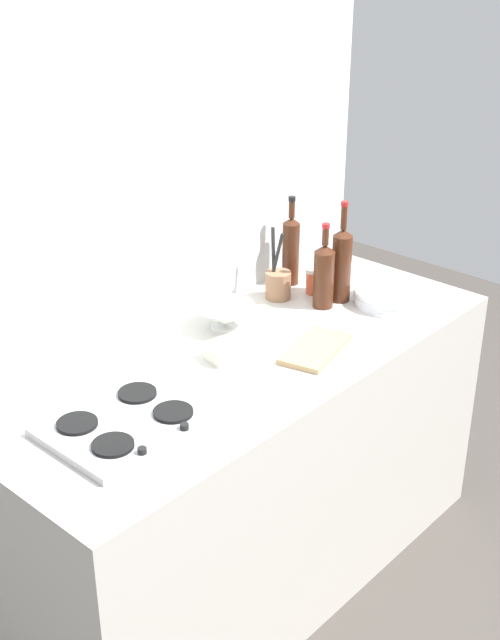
# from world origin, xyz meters

# --- Properties ---
(ground_plane) EXTENTS (6.00, 6.00, 0.00)m
(ground_plane) POSITION_xyz_m (0.00, 0.00, 0.00)
(ground_plane) COLOR #47423D
(ground_plane) RESTS_ON ground
(counter_block) EXTENTS (1.80, 0.70, 0.90)m
(counter_block) POSITION_xyz_m (0.00, 0.00, 0.45)
(counter_block) COLOR beige
(counter_block) RESTS_ON ground
(backsplash_panel) EXTENTS (1.90, 0.06, 2.51)m
(backsplash_panel) POSITION_xyz_m (0.00, 0.38, 1.26)
(backsplash_panel) COLOR silver
(backsplash_panel) RESTS_ON ground
(stovetop_hob) EXTENTS (0.42, 0.33, 0.04)m
(stovetop_hob) POSITION_xyz_m (-0.53, -0.03, 0.91)
(stovetop_hob) COLOR #B2B2B7
(stovetop_hob) RESTS_ON counter_block
(plate_stack) EXTENTS (0.26, 0.26, 0.06)m
(plate_stack) POSITION_xyz_m (0.62, -0.11, 0.93)
(plate_stack) COLOR white
(plate_stack) RESTS_ON counter_block
(wine_bottle_leftmost) EXTENTS (0.06, 0.06, 0.34)m
(wine_bottle_leftmost) POSITION_xyz_m (0.52, 0.27, 1.04)
(wine_bottle_leftmost) COLOR #472314
(wine_bottle_leftmost) RESTS_ON counter_block
(wine_bottle_mid_left) EXTENTS (0.07, 0.07, 0.31)m
(wine_bottle_mid_left) POSITION_xyz_m (0.44, 0.05, 1.02)
(wine_bottle_mid_left) COLOR #472314
(wine_bottle_mid_left) RESTS_ON counter_block
(wine_bottle_mid_right) EXTENTS (0.07, 0.07, 0.37)m
(wine_bottle_mid_right) POSITION_xyz_m (0.52, 0.04, 1.04)
(wine_bottle_mid_right) COLOR #472314
(wine_bottle_mid_right) RESTS_ON counter_block
(mixing_bowl) EXTENTS (0.20, 0.20, 0.08)m
(mixing_bowl) POSITION_xyz_m (0.08, 0.18, 0.95)
(mixing_bowl) COLOR white
(mixing_bowl) RESTS_ON counter_block
(butter_dish) EXTENTS (0.16, 0.11, 0.06)m
(butter_dish) POSITION_xyz_m (-0.06, 0.03, 0.93)
(butter_dish) COLOR silver
(butter_dish) RESTS_ON counter_block
(utensil_crock) EXTENTS (0.09, 0.09, 0.26)m
(utensil_crock) POSITION_xyz_m (0.38, 0.21, 0.96)
(utensil_crock) COLOR #996B4C
(utensil_crock) RESTS_ON counter_block
(condiment_jar_front) EXTENTS (0.08, 0.08, 0.09)m
(condiment_jar_front) POSITION_xyz_m (0.51, 0.14, 0.95)
(condiment_jar_front) COLOR #C64C2D
(condiment_jar_front) RESTS_ON counter_block
(cutting_board) EXTENTS (0.30, 0.20, 0.02)m
(cutting_board) POSITION_xyz_m (0.15, -0.14, 0.91)
(cutting_board) COLOR tan
(cutting_board) RESTS_ON counter_block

